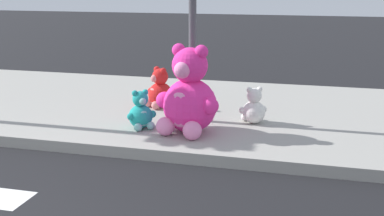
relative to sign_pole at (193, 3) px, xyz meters
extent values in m
cube|color=#9E9B93|center=(-1.00, 0.80, -1.77)|extent=(28.00, 4.40, 0.15)
cylinder|color=#4C4C51|center=(0.00, 0.00, -0.10)|extent=(0.11, 0.11, 3.20)
sphere|color=#F22D93|center=(0.11, -0.55, -1.33)|extent=(0.73, 0.73, 0.73)
ellipsoid|color=pink|center=(0.05, -0.81, -1.33)|extent=(0.43, 0.25, 0.48)
sphere|color=#F22D93|center=(0.11, -0.55, -0.78)|extent=(0.48, 0.48, 0.48)
sphere|color=pink|center=(0.06, -0.75, -0.81)|extent=(0.22, 0.22, 0.22)
sphere|color=#F22D93|center=(0.27, -0.59, -0.59)|extent=(0.18, 0.18, 0.18)
sphere|color=#F22D93|center=(0.43, -0.72, -1.28)|extent=(0.23, 0.23, 0.23)
sphere|color=pink|center=(0.23, -0.90, -1.57)|extent=(0.25, 0.25, 0.25)
sphere|color=#F22D93|center=(-0.05, -0.51, -0.59)|extent=(0.18, 0.18, 0.18)
sphere|color=#F22D93|center=(-0.25, -0.56, -1.28)|extent=(0.23, 0.23, 0.23)
sphere|color=pink|center=(-0.16, -0.80, -1.57)|extent=(0.25, 0.25, 0.25)
sphere|color=white|center=(0.89, 0.08, -1.53)|extent=(0.33, 0.33, 0.33)
ellipsoid|color=white|center=(0.84, 0.19, -1.53)|extent=(0.19, 0.14, 0.21)
sphere|color=white|center=(0.89, 0.08, -1.29)|extent=(0.22, 0.22, 0.22)
sphere|color=white|center=(0.85, 0.16, -1.30)|extent=(0.10, 0.10, 0.10)
sphere|color=white|center=(0.83, 0.05, -1.20)|extent=(0.08, 0.08, 0.08)
sphere|color=white|center=(0.73, 0.05, -1.51)|extent=(0.10, 0.10, 0.10)
sphere|color=white|center=(0.75, 0.17, -1.64)|extent=(0.11, 0.11, 0.11)
sphere|color=white|center=(0.96, 0.11, -1.20)|extent=(0.08, 0.08, 0.08)
sphere|color=white|center=(1.02, 0.19, -1.51)|extent=(0.10, 0.10, 0.10)
sphere|color=white|center=(0.91, 0.24, -1.64)|extent=(0.11, 0.11, 0.11)
sphere|color=teal|center=(-0.60, -0.56, -1.53)|extent=(0.33, 0.33, 0.33)
ellipsoid|color=#7BBFBC|center=(-0.52, -0.65, -1.53)|extent=(0.19, 0.17, 0.22)
sphere|color=teal|center=(-0.60, -0.56, -1.28)|extent=(0.22, 0.22, 0.22)
sphere|color=#7BBFBC|center=(-0.54, -0.63, -1.29)|extent=(0.10, 0.10, 0.10)
sphere|color=teal|center=(-0.54, -0.51, -1.19)|extent=(0.08, 0.08, 0.08)
sphere|color=teal|center=(-0.45, -0.49, -1.51)|extent=(0.10, 0.10, 0.10)
sphere|color=#7BBFBC|center=(-0.44, -0.61, -1.64)|extent=(0.11, 0.11, 0.11)
sphere|color=teal|center=(-0.66, -0.61, -1.19)|extent=(0.08, 0.08, 0.08)
sphere|color=teal|center=(-0.69, -0.70, -1.51)|extent=(0.10, 0.10, 0.10)
sphere|color=#7BBFBC|center=(-0.58, -0.73, -1.64)|extent=(0.11, 0.11, 0.11)
sphere|color=red|center=(-0.71, 0.65, -1.50)|extent=(0.40, 0.40, 0.40)
ellipsoid|color=#DB7B7B|center=(-0.80, 0.54, -1.50)|extent=(0.23, 0.20, 0.26)
sphere|color=red|center=(-0.71, 0.65, -1.20)|extent=(0.26, 0.26, 0.26)
sphere|color=#DB7B7B|center=(-0.78, 0.56, -1.21)|extent=(0.12, 0.12, 0.12)
sphere|color=red|center=(-0.64, 0.60, -1.09)|extent=(0.10, 0.10, 0.10)
sphere|color=red|center=(-0.59, 0.50, -1.47)|extent=(0.13, 0.13, 0.13)
sphere|color=#DB7B7B|center=(-0.73, 0.45, -1.63)|extent=(0.14, 0.14, 0.14)
sphere|color=red|center=(-0.79, 0.71, -1.09)|extent=(0.10, 0.10, 0.10)
sphere|color=red|center=(-0.90, 0.73, -1.47)|extent=(0.13, 0.13, 0.13)
sphere|color=#DB7B7B|center=(-0.90, 0.58, -1.63)|extent=(0.14, 0.14, 0.14)
camera|label=1|loc=(1.78, -6.77, 0.31)|focal=46.12mm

